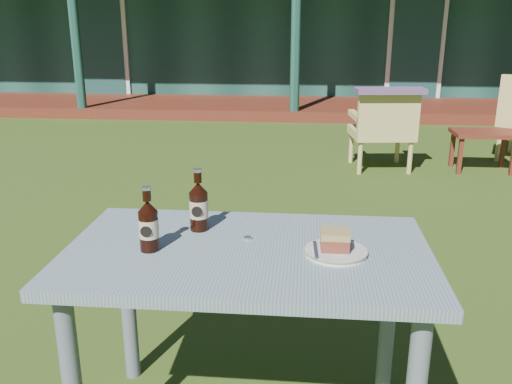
# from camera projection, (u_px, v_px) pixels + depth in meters

# --- Properties ---
(ground) EXTENTS (80.00, 80.00, 0.00)m
(ground) POSITION_uv_depth(u_px,v_px,m) (275.00, 252.00, 3.52)
(ground) COLOR #334916
(pavilion) EXTENTS (15.80, 8.30, 3.45)m
(pavilion) POSITION_uv_depth(u_px,v_px,m) (301.00, 13.00, 11.94)
(pavilion) COLOR #184036
(pavilion) RESTS_ON ground
(cafe_table) EXTENTS (1.20, 0.70, 0.72)m
(cafe_table) POSITION_uv_depth(u_px,v_px,m) (248.00, 276.00, 1.81)
(cafe_table) COLOR slate
(cafe_table) RESTS_ON ground
(plate) EXTENTS (0.20, 0.20, 0.01)m
(plate) POSITION_uv_depth(u_px,v_px,m) (336.00, 252.00, 1.74)
(plate) COLOR silver
(plate) RESTS_ON cafe_table
(cake_slice) EXTENTS (0.09, 0.09, 0.06)m
(cake_slice) POSITION_uv_depth(u_px,v_px,m) (335.00, 240.00, 1.73)
(cake_slice) COLOR brown
(cake_slice) RESTS_ON plate
(fork) EXTENTS (0.02, 0.14, 0.00)m
(fork) POSITION_uv_depth(u_px,v_px,m) (316.00, 250.00, 1.73)
(fork) COLOR silver
(fork) RESTS_ON plate
(cola_bottle_near) EXTENTS (0.07, 0.07, 0.23)m
(cola_bottle_near) POSITION_uv_depth(u_px,v_px,m) (199.00, 206.00, 1.91)
(cola_bottle_near) COLOR black
(cola_bottle_near) RESTS_ON cafe_table
(cola_bottle_far) EXTENTS (0.06, 0.07, 0.22)m
(cola_bottle_far) POSITION_uv_depth(u_px,v_px,m) (149.00, 225.00, 1.74)
(cola_bottle_far) COLOR black
(cola_bottle_far) RESTS_ON cafe_table
(bottle_cap) EXTENTS (0.03, 0.03, 0.01)m
(bottle_cap) POSITION_uv_depth(u_px,v_px,m) (248.00, 238.00, 1.86)
(bottle_cap) COLOR silver
(bottle_cap) RESTS_ON cafe_table
(armchair_left) EXTENTS (0.64, 0.61, 0.79)m
(armchair_left) POSITION_uv_depth(u_px,v_px,m) (383.00, 126.00, 5.33)
(armchair_left) COLOR tan
(armchair_left) RESTS_ON ground
(floral_throw) EXTENTS (0.67, 0.30, 0.05)m
(floral_throw) POSITION_uv_depth(u_px,v_px,m) (390.00, 91.00, 5.06)
(floral_throw) COLOR #5C446B
(floral_throw) RESTS_ON armchair_left
(side_table) EXTENTS (0.60, 0.40, 0.40)m
(side_table) POSITION_uv_depth(u_px,v_px,m) (484.00, 137.00, 5.33)
(side_table) COLOR #582215
(side_table) RESTS_ON ground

